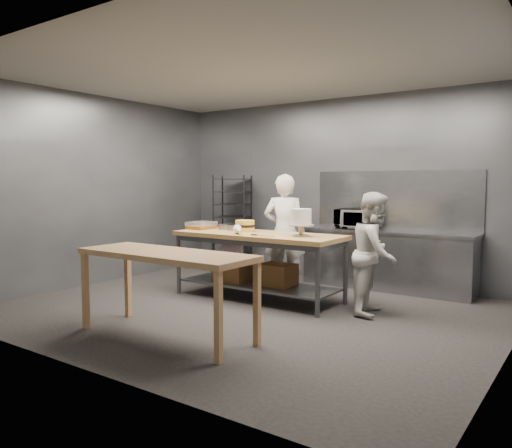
{
  "coord_description": "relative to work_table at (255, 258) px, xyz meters",
  "views": [
    {
      "loc": [
        3.68,
        -5.08,
        1.61
      ],
      "look_at": [
        -0.23,
        0.49,
        1.05
      ],
      "focal_mm": 35.0,
      "sensor_mm": 36.0,
      "label": 1
    }
  ],
  "objects": [
    {
      "name": "splashback_panel",
      "position": [
        1.27,
        1.94,
        0.78
      ],
      "size": [
        2.6,
        0.02,
        0.9
      ],
      "primitive_type": "cube",
      "color": "slate",
      "rests_on": "back_counter"
    },
    {
      "name": "chef_right",
      "position": [
        1.66,
        0.19,
        0.18
      ],
      "size": [
        0.68,
        0.81,
        1.5
      ],
      "primitive_type": "imported",
      "rotation": [
        0.0,
        0.0,
        1.73
      ],
      "color": "beige",
      "rests_on": "ground"
    },
    {
      "name": "microwave",
      "position": [
        0.73,
        1.64,
        0.48
      ],
      "size": [
        0.54,
        0.37,
        0.3
      ],
      "primitive_type": "imported",
      "color": "black",
      "rests_on": "back_counter"
    },
    {
      "name": "layer_cake",
      "position": [
        -0.25,
        0.1,
        0.43
      ],
      "size": [
        0.27,
        0.27,
        0.16
      ],
      "color": "#E7C149",
      "rests_on": "work_table"
    },
    {
      "name": "pastry_clamshells",
      "position": [
        -1.02,
        0.03,
        0.4
      ],
      "size": [
        0.31,
        0.39,
        0.11
      ],
      "color": "#9A5F1E",
      "rests_on": "work_table"
    },
    {
      "name": "near_counter",
      "position": [
        0.23,
        -1.96,
        0.24
      ],
      "size": [
        2.0,
        0.7,
        0.9
      ],
      "color": "olive",
      "rests_on": "ground"
    },
    {
      "name": "speed_rack",
      "position": [
        -1.61,
        1.56,
        0.28
      ],
      "size": [
        0.81,
        0.83,
        1.75
      ],
      "color": "black",
      "rests_on": "ground"
    },
    {
      "name": "ground",
      "position": [
        0.27,
        -0.54,
        -0.57
      ],
      "size": [
        6.0,
        6.0,
        0.0
      ],
      "primitive_type": "plane",
      "color": "black",
      "rests_on": "ground"
    },
    {
      "name": "back_wall",
      "position": [
        0.27,
        1.96,
        0.93
      ],
      "size": [
        6.0,
        0.04,
        3.0
      ],
      "primitive_type": "cube",
      "color": "#4C4F54",
      "rests_on": "ground"
    },
    {
      "name": "chef_behind",
      "position": [
        0.01,
        0.74,
        0.3
      ],
      "size": [
        0.74,
        0.6,
        1.75
      ],
      "primitive_type": "imported",
      "rotation": [
        0.0,
        0.0,
        3.48
      ],
      "color": "white",
      "rests_on": "ground"
    },
    {
      "name": "frosted_cake_stand",
      "position": [
        0.73,
        -0.01,
        0.58
      ],
      "size": [
        0.34,
        0.34,
        0.36
      ],
      "color": "#B7AF92",
      "rests_on": "work_table"
    },
    {
      "name": "work_table",
      "position": [
        0.0,
        0.0,
        0.0
      ],
      "size": [
        2.4,
        0.9,
        0.92
      ],
      "color": "olive",
      "rests_on": "ground"
    },
    {
      "name": "cake_pans",
      "position": [
        -0.55,
        0.2,
        0.39
      ],
      "size": [
        0.46,
        0.3,
        0.07
      ],
      "color": "gray",
      "rests_on": "work_table"
    },
    {
      "name": "piping_bag",
      "position": [
        -0.05,
        -0.32,
        0.41
      ],
      "size": [
        0.34,
        0.36,
        0.12
      ],
      "primitive_type": "cone",
      "rotation": [
        1.57,
        0.0,
        0.74
      ],
      "color": "white",
      "rests_on": "work_table"
    },
    {
      "name": "back_counter",
      "position": [
        1.27,
        1.64,
        -0.12
      ],
      "size": [
        2.6,
        0.6,
        0.9
      ],
      "color": "slate",
      "rests_on": "ground"
    },
    {
      "name": "offset_spatula",
      "position": [
        0.25,
        -0.27,
        0.35
      ],
      "size": [
        0.36,
        0.02,
        0.02
      ],
      "color": "slate",
      "rests_on": "work_table"
    }
  ]
}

